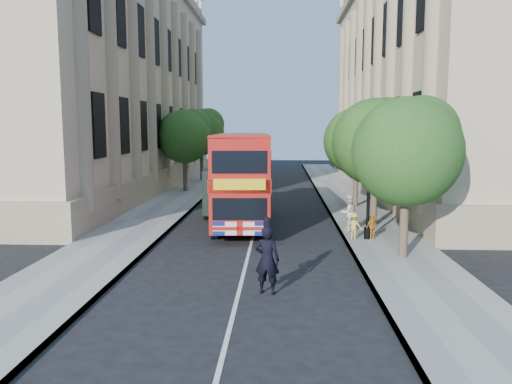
# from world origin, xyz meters

# --- Properties ---
(ground) EXTENTS (120.00, 120.00, 0.00)m
(ground) POSITION_xyz_m (0.00, 0.00, 0.00)
(ground) COLOR black
(ground) RESTS_ON ground
(pavement_right) EXTENTS (3.50, 80.00, 0.12)m
(pavement_right) POSITION_xyz_m (5.75, 10.00, 0.06)
(pavement_right) COLOR gray
(pavement_right) RESTS_ON ground
(pavement_left) EXTENTS (3.50, 80.00, 0.12)m
(pavement_left) POSITION_xyz_m (-5.75, 10.00, 0.06)
(pavement_left) COLOR gray
(pavement_left) RESTS_ON ground
(building_right) EXTENTS (12.00, 38.00, 18.00)m
(building_right) POSITION_xyz_m (13.80, 24.00, 9.00)
(building_right) COLOR tan
(building_right) RESTS_ON ground
(building_left) EXTENTS (12.00, 38.00, 18.00)m
(building_left) POSITION_xyz_m (-13.80, 24.00, 9.00)
(building_left) COLOR tan
(building_left) RESTS_ON ground
(tree_right_near) EXTENTS (4.00, 4.00, 6.08)m
(tree_right_near) POSITION_xyz_m (5.84, 3.03, 4.25)
(tree_right_near) COLOR #473828
(tree_right_near) RESTS_ON ground
(tree_right_mid) EXTENTS (4.20, 4.20, 6.37)m
(tree_right_mid) POSITION_xyz_m (5.84, 9.03, 4.45)
(tree_right_mid) COLOR #473828
(tree_right_mid) RESTS_ON ground
(tree_right_far) EXTENTS (4.00, 4.00, 6.15)m
(tree_right_far) POSITION_xyz_m (5.84, 15.03, 4.31)
(tree_right_far) COLOR #473828
(tree_right_far) RESTS_ON ground
(tree_left_far) EXTENTS (4.00, 4.00, 6.30)m
(tree_left_far) POSITION_xyz_m (-5.96, 22.03, 4.44)
(tree_left_far) COLOR #473828
(tree_left_far) RESTS_ON ground
(tree_left_back) EXTENTS (4.20, 4.20, 6.65)m
(tree_left_back) POSITION_xyz_m (-5.96, 30.03, 4.71)
(tree_left_back) COLOR #473828
(tree_left_back) RESTS_ON ground
(lamp_post) EXTENTS (0.32, 0.32, 5.16)m
(lamp_post) POSITION_xyz_m (5.00, 6.00, 2.51)
(lamp_post) COLOR black
(lamp_post) RESTS_ON pavement_right
(double_decker_bus) EXTENTS (3.05, 9.82, 4.48)m
(double_decker_bus) POSITION_xyz_m (-0.68, 9.62, 2.48)
(double_decker_bus) COLOR #B0130C
(double_decker_bus) RESTS_ON ground
(box_van) EXTENTS (2.45, 5.56, 3.13)m
(box_van) POSITION_xyz_m (-1.80, 12.68, 1.53)
(box_van) COLOR black
(box_van) RESTS_ON ground
(police_constable) EXTENTS (0.84, 0.64, 2.05)m
(police_constable) POSITION_xyz_m (0.85, -1.03, 1.03)
(police_constable) COLOR black
(police_constable) RESTS_ON ground
(woman_pedestrian) EXTENTS (1.03, 0.95, 1.71)m
(woman_pedestrian) POSITION_xyz_m (4.40, 7.63, 0.98)
(woman_pedestrian) COLOR silver
(woman_pedestrian) RESTS_ON pavement_right
(child_a) EXTENTS (0.67, 0.57, 1.07)m
(child_a) POSITION_xyz_m (5.19, 5.97, 0.66)
(child_a) COLOR orange
(child_a) RESTS_ON pavement_right
(child_b) EXTENTS (0.86, 0.66, 1.17)m
(child_b) POSITION_xyz_m (4.40, 5.89, 0.70)
(child_b) COLOR gold
(child_b) RESTS_ON pavement_right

